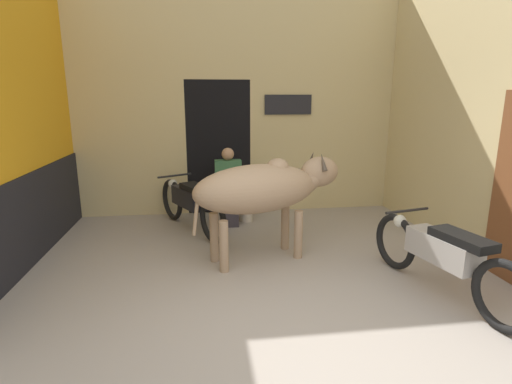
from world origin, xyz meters
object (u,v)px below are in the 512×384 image
shopkeeper_seated (228,185)px  plastic_stool (246,208)px  cow (265,188)px  motorcycle_far (190,202)px  motorcycle_near (442,254)px

shopkeeper_seated → plastic_stool: 0.53m
cow → shopkeeper_seated: bearing=103.9°
cow → motorcycle_far: size_ratio=1.09×
cow → shopkeeper_seated: size_ratio=1.64×
cow → plastic_stool: (-0.06, 1.59, -0.69)m
plastic_stool → motorcycle_far: bearing=-158.5°
motorcycle_near → motorcycle_far: motorcycle_far is taller
motorcycle_near → shopkeeper_seated: bearing=127.1°
cow → motorcycle_near: (1.66, -1.22, -0.47)m
motorcycle_near → motorcycle_far: (-2.62, 2.45, 0.01)m
cow → motorcycle_near: 2.11m
motorcycle_far → plastic_stool: 0.99m
shopkeeper_seated → motorcycle_far: bearing=-159.4°
motorcycle_far → shopkeeper_seated: shopkeeper_seated is taller
shopkeeper_seated → plastic_stool: (0.30, 0.13, -0.41)m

